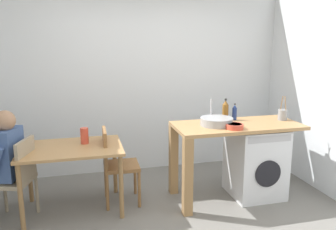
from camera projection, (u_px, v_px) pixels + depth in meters
The scene contains 16 objects.
ground_plane at pixel (168, 227), 3.55m from camera, with size 5.46×5.46×0.00m, color slate.
wall_back at pixel (137, 78), 4.91m from camera, with size 4.60×0.10×2.70m, color silver.
dining_table at pixel (72, 155), 3.78m from camera, with size 1.10×0.76×0.74m.
chair_person_seat at pixel (17, 176), 3.56m from camera, with size 0.50×0.50×0.90m.
chair_opposite at pixel (115, 162), 3.97m from camera, with size 0.41×0.41×0.90m.
seated_person at pixel (1, 161), 3.53m from camera, with size 0.56×0.54×1.20m.
kitchen_counter at pixel (220, 138), 4.03m from camera, with size 1.50×0.68×0.92m.
washing_machine at pixel (255, 161), 4.21m from camera, with size 0.60×0.61×0.86m.
sink_basin at pixel (217, 121), 3.97m from camera, with size 0.38×0.38×0.09m, color #9EA0A5.
tap at pixel (211, 110), 4.12m from camera, with size 0.02×0.02×0.28m, color #B2B2B7.
bottle_tall_green at pixel (225, 110), 4.23m from camera, with size 0.08×0.08×0.27m.
bottle_squat_brown at pixel (235, 113), 4.23m from camera, with size 0.06×0.06×0.21m.
mixing_bowl at pixel (235, 126), 3.82m from camera, with size 0.20×0.20×0.06m.
utensil_crock at pixel (283, 114), 4.23m from camera, with size 0.11×0.11×0.30m.
vase at pixel (84, 136), 3.87m from camera, with size 0.09×0.09×0.18m, color #D84C38.
scissors at pixel (237, 126), 3.94m from camera, with size 0.15×0.06×0.01m.
Camera 1 is at (-0.80, -3.12, 1.88)m, focal length 36.69 mm.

